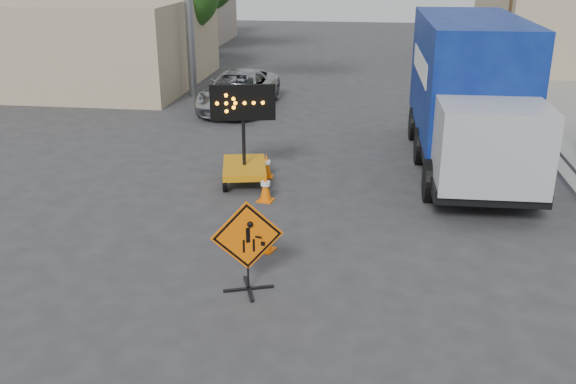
% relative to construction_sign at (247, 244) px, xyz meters
% --- Properties ---
extents(ground, '(100.00, 100.00, 0.00)m').
position_rel_construction_sign_xyz_m(ground, '(0.63, -1.06, -0.97)').
color(ground, '#2D2D30').
rests_on(ground, ground).
extents(curb_right, '(0.40, 60.00, 0.12)m').
position_rel_construction_sign_xyz_m(curb_right, '(7.83, 13.94, -0.91)').
color(curb_right, gray).
rests_on(curb_right, ground).
extents(storefront_left_near, '(14.00, 10.00, 4.00)m').
position_rel_construction_sign_xyz_m(storefront_left_near, '(-13.37, 18.94, 1.03)').
color(storefront_left_near, tan).
rests_on(storefront_left_near, ground).
extents(storefront_left_far, '(12.00, 10.00, 4.40)m').
position_rel_construction_sign_xyz_m(storefront_left_far, '(-14.37, 32.94, 1.23)').
color(storefront_left_far, '#A19286').
rests_on(storefront_left_far, ground).
extents(construction_sign, '(1.32, 0.95, 1.84)m').
position_rel_construction_sign_xyz_m(construction_sign, '(0.00, 0.00, 0.00)').
color(construction_sign, black).
rests_on(construction_sign, ground).
extents(arrow_board, '(1.74, 2.16, 2.79)m').
position_rel_construction_sign_xyz_m(arrow_board, '(-1.29, 5.97, -0.34)').
color(arrow_board, '#C77F0B').
rests_on(arrow_board, ground).
extents(pickup_truck, '(2.76, 5.58, 1.52)m').
position_rel_construction_sign_xyz_m(pickup_truck, '(-3.28, 14.64, -0.21)').
color(pickup_truck, '#AEB0B5').
rests_on(pickup_truck, ground).
extents(box_truck, '(3.07, 9.12, 4.31)m').
position_rel_construction_sign_xyz_m(box_truck, '(4.98, 8.37, 0.98)').
color(box_truck, black).
rests_on(box_truck, ground).
extents(cone_a, '(0.48, 0.48, 0.73)m').
position_rel_construction_sign_xyz_m(cone_a, '(0.03, 1.76, -0.60)').
color(cone_a, '#F46405').
rests_on(cone_a, ground).
extents(cone_b, '(0.46, 0.46, 0.76)m').
position_rel_construction_sign_xyz_m(cone_b, '(-0.46, 4.64, -0.59)').
color(cone_b, '#F46405').
rests_on(cone_b, ground).
extents(cone_c, '(0.39, 0.39, 0.71)m').
position_rel_construction_sign_xyz_m(cone_c, '(-0.75, 6.50, -0.61)').
color(cone_c, '#F46405').
rests_on(cone_c, ground).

